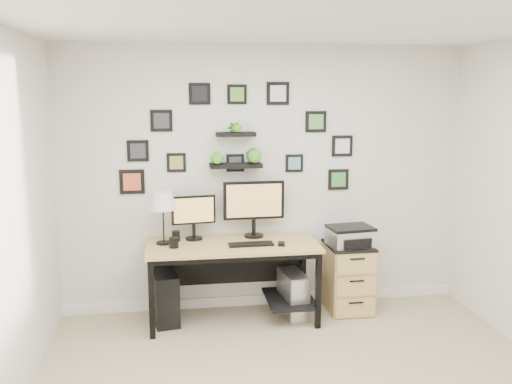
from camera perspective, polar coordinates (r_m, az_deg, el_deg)
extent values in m
plane|color=white|center=(3.63, 6.41, 16.92)|extent=(4.00, 4.00, 0.00)
plane|color=silver|center=(5.63, 0.91, 1.34)|extent=(4.00, 0.00, 4.00)
plane|color=silver|center=(1.95, 21.54, -17.20)|extent=(4.00, 0.00, 4.00)
cube|color=white|center=(5.94, 0.90, -10.68)|extent=(4.00, 0.03, 0.10)
cube|color=tan|center=(5.34, -2.34, -5.37)|extent=(1.60, 0.70, 0.03)
cube|color=black|center=(5.35, -2.34, -5.78)|extent=(1.54, 0.64, 0.05)
cube|color=black|center=(5.74, -2.68, -7.13)|extent=(1.44, 0.02, 0.41)
cube|color=black|center=(5.60, 3.40, -10.61)|extent=(0.45, 0.63, 0.03)
cube|color=black|center=(5.15, -10.40, -10.53)|extent=(0.05, 0.05, 0.72)
cube|color=black|center=(5.72, -10.22, -8.40)|extent=(0.05, 0.05, 0.72)
cube|color=black|center=(5.31, 6.24, -9.78)|extent=(0.05, 0.05, 0.72)
cube|color=black|center=(5.86, 4.74, -7.80)|extent=(0.05, 0.05, 0.72)
cylinder|color=black|center=(5.52, -6.22, -4.65)|extent=(0.18, 0.18, 0.02)
cylinder|color=black|center=(5.50, -6.23, -3.91)|extent=(0.04, 0.04, 0.15)
cube|color=black|center=(5.45, -6.27, -1.79)|extent=(0.42, 0.08, 0.27)
cube|color=tan|center=(5.43, -6.24, -1.83)|extent=(0.37, 0.05, 0.24)
cylinder|color=black|center=(5.58, -0.22, -4.39)|extent=(0.20, 0.20, 0.02)
cylinder|color=black|center=(5.56, -0.22, -3.55)|extent=(0.04, 0.04, 0.17)
cube|color=black|center=(5.50, -0.22, -0.83)|extent=(0.59, 0.05, 0.37)
cube|color=tan|center=(5.48, -0.18, -0.87)|extent=(0.53, 0.02, 0.32)
cube|color=black|center=(5.29, -0.51, -5.24)|extent=(0.42, 0.14, 0.02)
cube|color=black|center=(5.29, 2.56, -5.20)|extent=(0.08, 0.10, 0.03)
cylinder|color=black|center=(5.41, -9.18, -5.04)|extent=(0.15, 0.15, 0.01)
cylinder|color=black|center=(5.36, -9.25, -2.72)|extent=(0.01, 0.01, 0.45)
cone|color=white|center=(5.32, -9.31, -0.86)|extent=(0.24, 0.24, 0.17)
cylinder|color=black|center=(5.25, -8.22, -5.03)|extent=(0.09, 0.09, 0.10)
cylinder|color=black|center=(5.47, -8.01, -4.39)|extent=(0.08, 0.08, 0.10)
cube|color=black|center=(5.54, -9.17, -10.27)|extent=(0.30, 0.51, 0.48)
cube|color=gray|center=(5.62, 3.71, -10.14)|extent=(0.24, 0.46, 0.43)
cube|color=silver|center=(5.43, 4.48, -10.91)|extent=(0.17, 0.03, 0.41)
cube|color=tan|center=(5.79, 9.17, -8.48)|extent=(0.42, 0.50, 0.65)
cube|color=black|center=(5.69, 9.27, -5.29)|extent=(0.43, 0.51, 0.02)
cube|color=tan|center=(5.64, 9.92, -11.39)|extent=(0.39, 0.02, 0.18)
cylinder|color=black|center=(5.60, 9.98, -10.86)|extent=(0.14, 0.02, 0.02)
cube|color=tan|center=(5.56, 9.99, -9.31)|extent=(0.39, 0.02, 0.18)
cylinder|color=black|center=(5.53, 10.05, -8.77)|extent=(0.14, 0.02, 0.02)
cube|color=tan|center=(5.49, 10.06, -7.18)|extent=(0.39, 0.02, 0.18)
cylinder|color=black|center=(5.46, 10.12, -6.62)|extent=(0.14, 0.02, 0.02)
cube|color=silver|center=(5.64, 9.42, -4.48)|extent=(0.45, 0.37, 0.16)
cube|color=black|center=(5.61, 9.45, -3.55)|extent=(0.45, 0.37, 0.03)
cube|color=black|center=(5.49, 10.15, -5.15)|extent=(0.28, 0.05, 0.09)
cube|color=black|center=(5.48, -2.03, 2.67)|extent=(0.50, 0.18, 0.04)
cube|color=black|center=(5.44, -2.04, 5.79)|extent=(0.38, 0.15, 0.04)
imported|color=green|center=(5.44, -3.82, 4.25)|extent=(0.15, 0.12, 0.27)
imported|color=green|center=(5.48, -0.27, 4.31)|extent=(0.15, 0.15, 0.27)
imported|color=green|center=(5.43, -2.05, 7.34)|extent=(0.13, 0.09, 0.25)
cube|color=black|center=(5.66, 6.01, 7.01)|extent=(0.21, 0.02, 0.21)
cube|color=#539342|center=(5.65, 6.03, 7.00)|extent=(0.14, 0.00, 0.14)
cube|color=black|center=(5.65, 3.85, 2.89)|extent=(0.17, 0.02, 0.17)
cube|color=#5D91A3|center=(5.64, 3.87, 2.88)|extent=(0.12, 0.00, 0.12)
cube|color=black|center=(5.57, 2.20, 9.82)|extent=(0.22, 0.02, 0.22)
cube|color=silver|center=(5.56, 2.22, 9.82)|extent=(0.15, 0.00, 0.15)
cube|color=black|center=(5.79, 8.23, 1.25)|extent=(0.21, 0.02, 0.21)
cube|color=#388D33|center=(5.78, 8.26, 1.23)|extent=(0.15, 0.00, 0.15)
cube|color=black|center=(5.56, -12.29, 1.00)|extent=(0.23, 0.02, 0.23)
cube|color=#D75432|center=(5.54, -12.30, 0.98)|extent=(0.16, 0.00, 0.16)
cube|color=black|center=(5.55, -2.09, 2.93)|extent=(0.17, 0.02, 0.17)
cube|color=#3C3C44|center=(5.54, -2.08, 2.91)|extent=(0.12, 0.00, 0.12)
cube|color=black|center=(5.51, -1.91, 9.73)|extent=(0.19, 0.02, 0.19)
cube|color=#5C9B33|center=(5.50, -1.90, 9.73)|extent=(0.13, 0.00, 0.13)
cube|color=black|center=(5.52, -7.97, 2.94)|extent=(0.18, 0.02, 0.18)
cube|color=olive|center=(5.51, -7.97, 2.92)|extent=(0.13, 0.00, 0.13)
cube|color=black|center=(5.76, 8.61, 4.58)|extent=(0.21, 0.02, 0.21)
cube|color=silver|center=(5.75, 8.65, 4.56)|extent=(0.15, 0.00, 0.15)
cube|color=black|center=(5.48, -5.66, 9.75)|extent=(0.20, 0.02, 0.20)
cube|color=black|center=(5.47, -5.65, 9.75)|extent=(0.14, 0.00, 0.14)
cube|color=black|center=(5.51, -11.73, 4.05)|extent=(0.20, 0.02, 0.20)
cube|color=#2F2F39|center=(5.50, -11.73, 4.04)|extent=(0.14, 0.00, 0.14)
cube|color=black|center=(5.48, -9.44, 7.05)|extent=(0.21, 0.02, 0.21)
cube|color=#313136|center=(5.47, -9.44, 7.04)|extent=(0.14, 0.00, 0.14)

